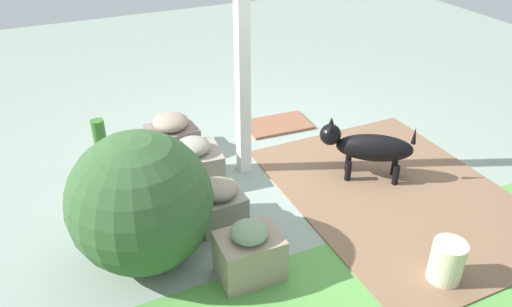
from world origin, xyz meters
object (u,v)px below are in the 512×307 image
at_px(doormat, 278,125).
at_px(stone_planter_near, 194,163).
at_px(stone_planter_mid, 219,204).
at_px(terracotta_pot_tall, 103,157).
at_px(stone_planter_nearest, 172,135).
at_px(dog, 368,147).
at_px(ceramic_urn, 447,262).
at_px(stone_planter_far, 249,253).
at_px(porch_pillar, 242,43).
at_px(round_shrub, 141,202).

bearing_deg(doormat, stone_planter_near, 28.68).
height_order(stone_planter_mid, terracotta_pot_tall, terracotta_pot_tall).
bearing_deg(stone_planter_nearest, stone_planter_mid, 90.83).
xyz_separation_m(stone_planter_nearest, doormat, (-1.21, -0.05, -0.17)).
relative_size(dog, doormat, 1.11).
height_order(stone_planter_mid, ceramic_urn, stone_planter_mid).
relative_size(stone_planter_far, ceramic_urn, 1.37).
bearing_deg(porch_pillar, stone_planter_near, -1.82).
height_order(stone_planter_near, stone_planter_mid, stone_planter_near).
height_order(round_shrub, ceramic_urn, round_shrub).
relative_size(stone_planter_mid, ceramic_urn, 1.20).
bearing_deg(stone_planter_near, dog, 156.99).
bearing_deg(doormat, stone_planter_far, 58.07).
bearing_deg(ceramic_urn, stone_planter_mid, -46.29).
xyz_separation_m(porch_pillar, ceramic_urn, (-0.70, 1.89, -1.07)).
relative_size(round_shrub, terracotta_pot_tall, 1.76).
distance_m(dog, ceramic_urn, 1.33).
relative_size(porch_pillar, stone_planter_nearest, 5.02).
relative_size(porch_pillar, dog, 3.20).
relative_size(stone_planter_nearest, dog, 0.64).
distance_m(porch_pillar, terracotta_pot_tall, 1.64).
relative_size(ceramic_urn, doormat, 0.47).
bearing_deg(stone_planter_near, ceramic_urn, 121.77).
xyz_separation_m(stone_planter_nearest, terracotta_pot_tall, (0.69, 0.17, 0.02)).
height_order(stone_planter_near, stone_planter_far, stone_planter_far).
distance_m(stone_planter_far, dog, 1.62).
height_order(porch_pillar, terracotta_pot_tall, porch_pillar).
height_order(terracotta_pot_tall, doormat, terracotta_pot_tall).
bearing_deg(porch_pillar, stone_planter_mid, 52.28).
bearing_deg(stone_planter_mid, terracotta_pot_tall, -56.71).
bearing_deg(round_shrub, stone_planter_mid, -165.43).
bearing_deg(dog, stone_planter_mid, 1.92).
bearing_deg(stone_planter_mid, dog, -178.08).
bearing_deg(ceramic_urn, dog, -100.92).
bearing_deg(dog, terracotta_pot_tall, -25.61).
relative_size(stone_planter_far, terracotta_pot_tall, 0.78).
bearing_deg(ceramic_urn, terracotta_pot_tall, -50.75).
height_order(stone_planter_near, ceramic_urn, stone_planter_near).
bearing_deg(doormat, round_shrub, 38.83).
height_order(dog, doormat, dog).
xyz_separation_m(dog, doormat, (0.25, -1.25, -0.32)).
distance_m(stone_planter_nearest, doormat, 1.22).
bearing_deg(terracotta_pot_tall, ceramic_urn, 129.25).
bearing_deg(stone_planter_mid, round_shrub, 14.57).
xyz_separation_m(round_shrub, ceramic_urn, (-1.82, 1.08, -0.34)).
relative_size(terracotta_pot_tall, ceramic_urn, 1.76).
bearing_deg(porch_pillar, doormat, -136.54).
distance_m(stone_planter_near, round_shrub, 1.08).
distance_m(porch_pillar, stone_planter_mid, 1.32).
relative_size(round_shrub, dog, 1.31).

